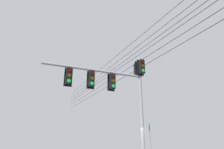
% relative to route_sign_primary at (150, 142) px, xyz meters
% --- Properties ---
extents(signal_mast_assembly, '(0.97, 6.04, 6.66)m').
position_rel_route_sign_primary_xyz_m(signal_mast_assembly, '(2.85, -3.98, 3.04)').
color(signal_mast_assembly, gray).
rests_on(signal_mast_assembly, ground).
extents(route_sign_primary, '(0.22, 0.17, 3.07)m').
position_rel_route_sign_primary_xyz_m(route_sign_primary, '(0.00, 0.00, 0.00)').
color(route_sign_primary, slate).
rests_on(route_sign_primary, ground).
extents(overhead_wire_span, '(32.02, 0.92, 2.58)m').
position_rel_route_sign_primary_xyz_m(overhead_wire_span, '(1.45, -2.55, 5.46)').
color(overhead_wire_span, black).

